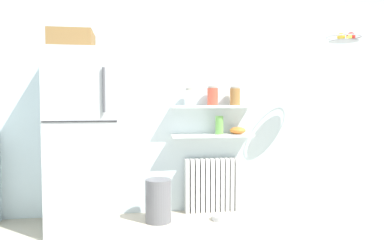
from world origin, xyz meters
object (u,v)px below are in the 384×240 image
(storage_jar_0, at_px, (190,97))
(storage_jar_1, at_px, (213,96))
(trash_bin, at_px, (158,201))
(refrigerator, at_px, (84,135))
(storage_jar_2, at_px, (235,96))
(shelf_bowl, at_px, (238,130))
(radiator, at_px, (212,185))
(hanging_fruit_basket, at_px, (345,38))
(pet_food_bowl, at_px, (220,218))
(vase, at_px, (219,125))

(storage_jar_0, xyz_separation_m, storage_jar_1, (0.25, 0.00, 0.01))
(storage_jar_1, relative_size, trash_bin, 0.47)
(refrigerator, height_order, storage_jar_2, refrigerator)
(refrigerator, height_order, trash_bin, refrigerator)
(storage_jar_0, height_order, shelf_bowl, storage_jar_0)
(storage_jar_0, distance_m, storage_jar_2, 0.51)
(radiator, height_order, shelf_bowl, shelf_bowl)
(storage_jar_1, bearing_deg, hanging_fruit_basket, -20.84)
(storage_jar_1, height_order, storage_jar_2, storage_jar_1)
(storage_jar_1, xyz_separation_m, shelf_bowl, (0.29, 0.00, -0.38))
(storage_jar_1, bearing_deg, storage_jar_2, 0.00)
(shelf_bowl, bearing_deg, pet_food_bowl, -133.36)
(refrigerator, bearing_deg, shelf_bowl, 8.59)
(trash_bin, bearing_deg, storage_jar_2, 14.82)
(radiator, distance_m, storage_jar_0, 1.02)
(radiator, xyz_separation_m, vase, (0.08, -0.03, 0.67))
(pet_food_bowl, height_order, hanging_fruit_basket, hanging_fruit_basket)
(storage_jar_2, bearing_deg, shelf_bowl, -0.00)
(trash_bin, bearing_deg, radiator, 22.84)
(trash_bin, bearing_deg, storage_jar_1, 20.45)
(radiator, xyz_separation_m, storage_jar_2, (0.25, -0.03, 1.00))
(storage_jar_1, relative_size, shelf_bowl, 1.17)
(shelf_bowl, bearing_deg, refrigerator, -171.41)
(radiator, distance_m, vase, 0.68)
(storage_jar_0, xyz_separation_m, trash_bin, (-0.37, -0.23, -1.06))
(storage_jar_2, relative_size, trash_bin, 0.47)
(storage_jar_2, distance_m, pet_food_bowl, 1.32)
(radiator, bearing_deg, storage_jar_1, -90.00)
(storage_jar_2, bearing_deg, hanging_fruit_basket, -25.45)
(refrigerator, height_order, pet_food_bowl, refrigerator)
(trash_bin, bearing_deg, pet_food_bowl, -4.56)
(vase, relative_size, trash_bin, 0.46)
(hanging_fruit_basket, bearing_deg, trash_bin, 172.41)
(radiator, relative_size, storage_jar_2, 2.92)
(vase, distance_m, hanging_fruit_basket, 1.58)
(radiator, bearing_deg, pet_food_bowl, -86.18)
(refrigerator, relative_size, shelf_bowl, 10.67)
(storage_jar_2, bearing_deg, refrigerator, -171.23)
(pet_food_bowl, distance_m, hanging_fruit_basket, 2.25)
(storage_jar_0, xyz_separation_m, vase, (0.33, 0.00, -0.31))
(storage_jar_2, height_order, pet_food_bowl, storage_jar_2)
(storage_jar_2, relative_size, vase, 1.01)
(radiator, distance_m, storage_jar_2, 1.03)
(storage_jar_1, bearing_deg, storage_jar_0, -180.00)
(storage_jar_2, bearing_deg, vase, -180.00)
(storage_jar_1, xyz_separation_m, trash_bin, (-0.62, -0.23, -1.08))
(radiator, bearing_deg, storage_jar_2, -6.72)
(storage_jar_0, bearing_deg, radiator, 6.72)
(refrigerator, bearing_deg, storage_jar_0, 12.74)
(radiator, bearing_deg, trash_bin, -157.16)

